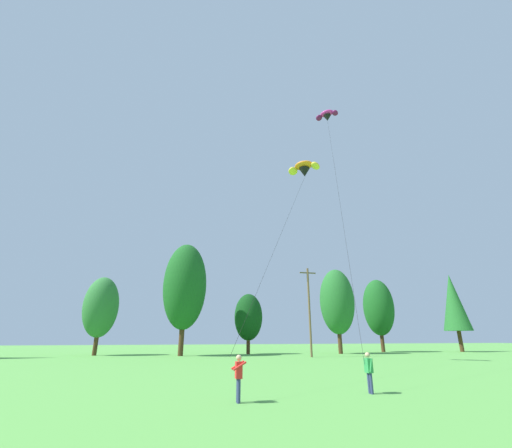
% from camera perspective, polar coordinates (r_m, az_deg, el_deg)
% --- Properties ---
extents(treeline_tree_c, '(4.58, 4.58, 10.29)m').
position_cam_1_polar(treeline_tree_c, '(52.06, -24.78, -12.63)').
color(treeline_tree_c, '#472D19').
rests_on(treeline_tree_c, ground_plane).
extents(treeline_tree_d, '(5.78, 5.78, 14.75)m').
position_cam_1_polar(treeline_tree_d, '(47.77, -11.95, -10.23)').
color(treeline_tree_d, '#472D19').
rests_on(treeline_tree_d, ground_plane).
extents(treeline_tree_e, '(4.07, 4.07, 8.39)m').
position_cam_1_polar(treeline_tree_e, '(50.99, -1.29, -15.47)').
color(treeline_tree_e, '#472D19').
rests_on(treeline_tree_e, ground_plane).
extents(treeline_tree_f, '(5.12, 5.12, 12.28)m').
position_cam_1_polar(treeline_tree_f, '(53.80, 13.55, -12.62)').
color(treeline_tree_f, '#472D19').
rests_on(treeline_tree_f, ground_plane).
extents(treeline_tree_g, '(4.93, 4.93, 11.59)m').
position_cam_1_polar(treeline_tree_g, '(61.49, 20.03, -13.11)').
color(treeline_tree_g, '#472D19').
rests_on(treeline_tree_g, ground_plane).
extents(treeline_tree_h, '(4.38, 4.38, 12.64)m').
position_cam_1_polar(treeline_tree_h, '(67.85, 30.44, -11.35)').
color(treeline_tree_h, '#472D19').
rests_on(treeline_tree_h, ground_plane).
extents(utility_pole, '(2.20, 0.26, 10.86)m').
position_cam_1_polar(utility_pole, '(44.36, 9.02, -13.99)').
color(utility_pole, brown).
rests_on(utility_pole, ground_plane).
extents(kite_flyer_near, '(0.54, 0.58, 1.69)m').
position_cam_1_polar(kite_flyer_near, '(14.16, -2.96, -24.03)').
color(kite_flyer_near, navy).
rests_on(kite_flyer_near, ground_plane).
extents(kite_flyer_mid, '(0.26, 0.58, 1.69)m').
position_cam_1_polar(kite_flyer_mid, '(17.00, 18.56, -22.28)').
color(kite_flyer_mid, navy).
rests_on(kite_flyer_mid, ground_plane).
extents(parafoil_kite_high_orange, '(12.85, 19.55, 19.59)m').
position_cam_1_polar(parafoil_kite_high_orange, '(38.84, 8.14, 9.27)').
color(parafoil_kite_high_orange, orange).
extents(parafoil_kite_mid_magenta, '(7.32, 14.41, 24.38)m').
position_cam_1_polar(parafoil_kite_mid_magenta, '(38.74, 11.94, 17.48)').
color(parafoil_kite_mid_magenta, '#D12893').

